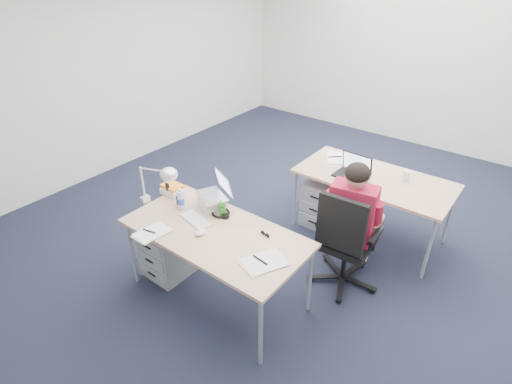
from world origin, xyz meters
TOP-DOWN VIEW (x-y plane):
  - floor at (0.00, 0.00)m, footprint 7.00×7.00m
  - room at (0.00, 0.00)m, footprint 6.02×7.02m
  - desk_near at (-0.00, -1.14)m, footprint 1.60×0.80m
  - desk_far at (0.67, 0.59)m, footprint 1.60×0.80m
  - office_chair at (0.82, -0.30)m, footprint 0.71×0.71m
  - seated_person at (0.80, -0.12)m, footprint 0.45×0.74m
  - drawer_pedestal_near at (-0.60, -1.17)m, footprint 0.40×0.50m
  - drawer_pedestal_far at (0.16, 0.52)m, footprint 0.40×0.50m
  - silver_laptop at (-0.29, -0.88)m, footprint 0.37×0.34m
  - wireless_keyboard at (-0.25, -1.13)m, footprint 0.33×0.19m
  - computer_mouse at (-0.07, -1.25)m, footprint 0.07×0.11m
  - headphones at (-0.14, -0.91)m, footprint 0.25×0.21m
  - can_koozie at (-0.56, -1.02)m, footprint 0.07×0.07m
  - water_bottle at (-0.49, -1.07)m, footprint 0.07×0.07m
  - bear_figurine at (-0.11, -0.92)m, footprint 0.10×0.08m
  - book_stack at (-0.75, -0.93)m, footprint 0.26×0.23m
  - cordless_phone at (-0.75, -0.99)m, footprint 0.04×0.03m
  - papers_left at (-0.41, -1.49)m, footprint 0.22×0.30m
  - papers_right at (0.55, -1.22)m, footprint 0.34×0.39m
  - sunglasses at (0.36, -0.93)m, footprint 0.10×0.06m
  - desk_lamp at (-0.69, -1.20)m, footprint 0.45×0.18m
  - dark_laptop at (0.47, 0.45)m, footprint 0.35×0.34m
  - far_cup at (0.95, 0.72)m, footprint 0.08×0.08m
  - far_papers at (0.15, 0.75)m, footprint 0.37×0.41m

SIDE VIEW (x-z plane):
  - floor at x=0.00m, z-range 0.00..0.00m
  - drawer_pedestal_near at x=-0.60m, z-range 0.00..0.55m
  - drawer_pedestal_far at x=0.16m, z-range 0.00..0.55m
  - office_chair at x=0.82m, z-range -0.23..0.82m
  - seated_person at x=0.80m, z-range 0.00..1.26m
  - desk_near at x=0.00m, z-range 0.32..1.05m
  - desk_far at x=0.67m, z-range 0.32..1.05m
  - far_papers at x=0.15m, z-range 0.73..0.74m
  - papers_left at x=-0.41m, z-range 0.73..0.74m
  - papers_right at x=0.55m, z-range 0.73..0.74m
  - wireless_keyboard at x=-0.25m, z-range 0.73..0.75m
  - sunglasses at x=0.36m, z-range 0.73..0.75m
  - headphones at x=-0.14m, z-range 0.73..0.77m
  - computer_mouse at x=-0.07m, z-range 0.73..0.77m
  - book_stack at x=-0.75m, z-range 0.73..0.83m
  - can_koozie at x=-0.56m, z-range 0.73..0.83m
  - far_cup at x=0.95m, z-range 0.73..0.84m
  - cordless_phone at x=-0.75m, z-range 0.73..0.87m
  - bear_figurine at x=-0.11m, z-range 0.73..0.88m
  - water_bottle at x=-0.49m, z-range 0.73..0.94m
  - dark_laptop at x=0.47m, z-range 0.73..0.98m
  - silver_laptop at x=-0.29m, z-range 0.73..1.05m
  - desk_lamp at x=-0.69m, z-range 0.73..1.23m
  - room at x=0.00m, z-range 0.31..3.12m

